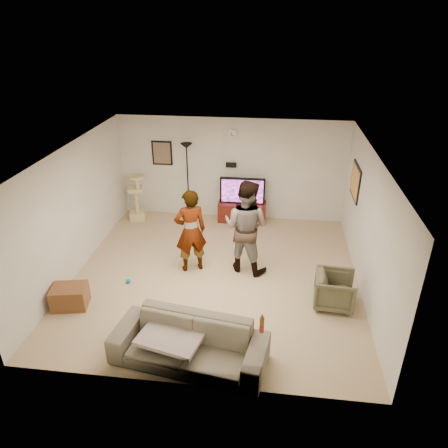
# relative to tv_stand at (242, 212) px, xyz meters

# --- Properties ---
(floor) EXTENTS (5.50, 5.50, 0.02)m
(floor) POSITION_rel_tv_stand_xyz_m (-0.30, -2.50, -0.25)
(floor) COLOR tan
(floor) RESTS_ON ground
(ceiling) EXTENTS (5.50, 5.50, 0.02)m
(ceiling) POSITION_rel_tv_stand_xyz_m (-0.30, -2.50, 2.27)
(ceiling) COLOR white
(ceiling) RESTS_ON wall_back
(wall_back) EXTENTS (5.50, 0.04, 2.50)m
(wall_back) POSITION_rel_tv_stand_xyz_m (-0.30, 0.25, 1.01)
(wall_back) COLOR beige
(wall_back) RESTS_ON floor
(wall_front) EXTENTS (5.50, 0.04, 2.50)m
(wall_front) POSITION_rel_tv_stand_xyz_m (-0.30, -5.25, 1.01)
(wall_front) COLOR beige
(wall_front) RESTS_ON floor
(wall_left) EXTENTS (0.04, 5.50, 2.50)m
(wall_left) POSITION_rel_tv_stand_xyz_m (-3.05, -2.50, 1.01)
(wall_left) COLOR beige
(wall_left) RESTS_ON floor
(wall_right) EXTENTS (0.04, 5.50, 2.50)m
(wall_right) POSITION_rel_tv_stand_xyz_m (2.45, -2.50, 1.01)
(wall_right) COLOR beige
(wall_right) RESTS_ON floor
(wall_clock) EXTENTS (0.26, 0.04, 0.26)m
(wall_clock) POSITION_rel_tv_stand_xyz_m (-0.30, 0.22, 1.86)
(wall_clock) COLOR silver
(wall_clock) RESTS_ON wall_back
(wall_speaker) EXTENTS (0.25, 0.10, 0.10)m
(wall_speaker) POSITION_rel_tv_stand_xyz_m (-0.30, 0.19, 1.14)
(wall_speaker) COLOR black
(wall_speaker) RESTS_ON wall_back
(picture_back) EXTENTS (0.42, 0.03, 0.52)m
(picture_back) POSITION_rel_tv_stand_xyz_m (-2.00, 0.23, 1.36)
(picture_back) COLOR brown
(picture_back) RESTS_ON wall_back
(picture_right) EXTENTS (0.03, 0.78, 0.62)m
(picture_right) POSITION_rel_tv_stand_xyz_m (2.43, -0.90, 1.26)
(picture_right) COLOR gold
(picture_right) RESTS_ON wall_right
(tv_stand) EXTENTS (1.16, 0.45, 0.48)m
(tv_stand) POSITION_rel_tv_stand_xyz_m (0.00, 0.00, 0.00)
(tv_stand) COLOR #47150C
(tv_stand) RESTS_ON floor
(console_box) EXTENTS (0.40, 0.30, 0.07)m
(console_box) POSITION_rel_tv_stand_xyz_m (-0.06, -0.40, -0.21)
(console_box) COLOR silver
(console_box) RESTS_ON floor
(tv) EXTENTS (1.09, 0.08, 0.65)m
(tv) POSITION_rel_tv_stand_xyz_m (0.00, 0.00, 0.57)
(tv) COLOR black
(tv) RESTS_ON tv_stand
(tv_screen) EXTENTS (1.00, 0.01, 0.57)m
(tv_screen) POSITION_rel_tv_stand_xyz_m (0.00, -0.04, 0.57)
(tv_screen) COLOR #F441C3
(tv_screen) RESTS_ON tv
(floor_lamp) EXTENTS (0.32, 0.32, 1.91)m
(floor_lamp) POSITION_rel_tv_stand_xyz_m (-1.35, 0.04, 0.71)
(floor_lamp) COLOR black
(floor_lamp) RESTS_ON floor
(cat_tree) EXTENTS (0.46, 0.46, 1.17)m
(cat_tree) POSITION_rel_tv_stand_xyz_m (-2.61, -0.21, 0.34)
(cat_tree) COLOR #CABA83
(cat_tree) RESTS_ON floor
(person_left) EXTENTS (0.74, 0.63, 1.72)m
(person_left) POSITION_rel_tv_stand_xyz_m (-0.81, -2.32, 0.62)
(person_left) COLOR #97989F
(person_left) RESTS_ON floor
(person_right) EXTENTS (1.11, 0.98, 1.89)m
(person_right) POSITION_rel_tv_stand_xyz_m (0.25, -2.18, 0.71)
(person_right) COLOR navy
(person_right) RESTS_ON floor
(sofa) EXTENTS (2.37, 1.22, 0.66)m
(sofa) POSITION_rel_tv_stand_xyz_m (-0.36, -4.80, 0.09)
(sofa) COLOR #635D4C
(sofa) RESTS_ON floor
(throw_blanket) EXTENTS (1.04, 0.90, 0.06)m
(throw_blanket) POSITION_rel_tv_stand_xyz_m (-0.61, -4.80, 0.20)
(throw_blanket) COLOR #B29D95
(throw_blanket) RESTS_ON sofa
(beer_bottle) EXTENTS (0.06, 0.06, 0.25)m
(beer_bottle) POSITION_rel_tv_stand_xyz_m (0.68, -4.80, 0.54)
(beer_bottle) COLOR #59350F
(beer_bottle) RESTS_ON sofa
(armchair) EXTENTS (0.74, 0.73, 0.63)m
(armchair) POSITION_rel_tv_stand_xyz_m (1.90, -3.17, 0.07)
(armchair) COLOR #4F4E37
(armchair) RESTS_ON floor
(side_table) EXTENTS (0.67, 0.55, 0.40)m
(side_table) POSITION_rel_tv_stand_xyz_m (-2.70, -3.79, -0.04)
(side_table) COLOR brown
(side_table) RESTS_ON floor
(toy_ball) EXTENTS (0.09, 0.09, 0.09)m
(toy_ball) POSITION_rel_tv_stand_xyz_m (-1.93, -2.98, -0.20)
(toy_ball) COLOR #097AAE
(toy_ball) RESTS_ON floor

